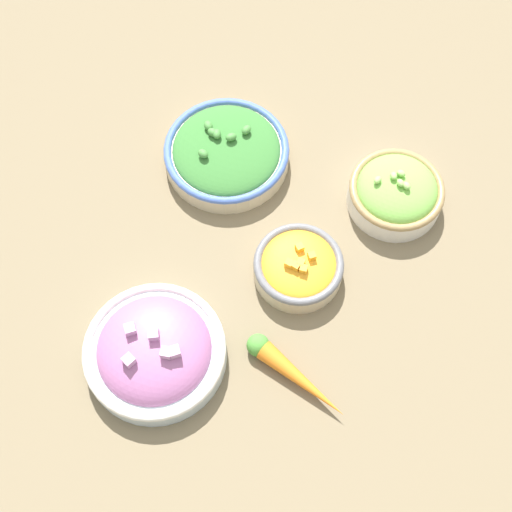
{
  "coord_description": "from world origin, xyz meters",
  "views": [
    {
      "loc": [
        -0.41,
        -0.18,
        0.96
      ],
      "look_at": [
        0.0,
        0.0,
        0.03
      ],
      "focal_mm": 50.0,
      "sensor_mm": 36.0,
      "label": 1
    }
  ],
  "objects_px": {
    "bowl_lettuce": "(396,192)",
    "loose_carrot": "(293,373)",
    "bowl_red_onion": "(155,351)",
    "bowl_broccoli": "(227,152)",
    "bowl_squash": "(298,266)"
  },
  "relations": [
    {
      "from": "bowl_red_onion",
      "to": "loose_carrot",
      "type": "height_order",
      "value": "bowl_red_onion"
    },
    {
      "from": "bowl_lettuce",
      "to": "loose_carrot",
      "type": "xyz_separation_m",
      "value": [
        -0.32,
        0.04,
        -0.01
      ]
    },
    {
      "from": "bowl_red_onion",
      "to": "bowl_broccoli",
      "type": "xyz_separation_m",
      "value": [
        0.33,
        0.04,
        -0.0
      ]
    },
    {
      "from": "bowl_red_onion",
      "to": "bowl_squash",
      "type": "xyz_separation_m",
      "value": [
        0.2,
        -0.13,
        -0.0
      ]
    },
    {
      "from": "bowl_lettuce",
      "to": "bowl_broccoli",
      "type": "height_order",
      "value": "bowl_lettuce"
    },
    {
      "from": "bowl_squash",
      "to": "bowl_lettuce",
      "type": "bearing_deg",
      "value": -27.7
    },
    {
      "from": "bowl_broccoli",
      "to": "loose_carrot",
      "type": "relative_size",
      "value": 1.2
    },
    {
      "from": "bowl_broccoli",
      "to": "loose_carrot",
      "type": "xyz_separation_m",
      "value": [
        -0.29,
        -0.23,
        -0.01
      ]
    },
    {
      "from": "bowl_red_onion",
      "to": "bowl_lettuce",
      "type": "bearing_deg",
      "value": -31.15
    },
    {
      "from": "bowl_red_onion",
      "to": "bowl_broccoli",
      "type": "distance_m",
      "value": 0.34
    },
    {
      "from": "bowl_broccoli",
      "to": "bowl_squash",
      "type": "bearing_deg",
      "value": -127.92
    },
    {
      "from": "bowl_lettuce",
      "to": "loose_carrot",
      "type": "bearing_deg",
      "value": 173.19
    },
    {
      "from": "bowl_red_onion",
      "to": "loose_carrot",
      "type": "xyz_separation_m",
      "value": [
        0.05,
        -0.18,
        -0.01
      ]
    },
    {
      "from": "bowl_red_onion",
      "to": "bowl_squash",
      "type": "relative_size",
      "value": 1.51
    },
    {
      "from": "bowl_broccoli",
      "to": "bowl_red_onion",
      "type": "bearing_deg",
      "value": -172.48
    }
  ]
}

